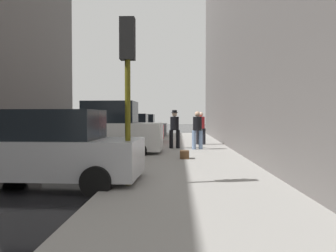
{
  "coord_description": "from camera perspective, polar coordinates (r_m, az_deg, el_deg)",
  "views": [
    {
      "loc": [
        5.6,
        -9.31,
        1.64
      ],
      "look_at": [
        5.05,
        7.47,
        1.14
      ],
      "focal_mm": 35.0,
      "sensor_mm": 36.0,
      "label": 1
    }
  ],
  "objects": [
    {
      "name": "sidewalk",
      "position": [
        9.45,
        4.31,
        -7.84
      ],
      "size": [
        4.0,
        40.0,
        0.15
      ],
      "primitive_type": "cube",
      "color": "gray",
      "rests_on": "ground_plane"
    },
    {
      "name": "parked_silver_sedan",
      "position": [
        8.08,
        -19.61,
        -4.01
      ],
      "size": [
        4.27,
        2.19,
        1.79
      ],
      "color": "#B7BABF",
      "rests_on": "ground_plane"
    },
    {
      "name": "parked_white_van",
      "position": [
        13.69,
        -10.6,
        -0.87
      ],
      "size": [
        4.64,
        2.14,
        2.25
      ],
      "color": "silver",
      "rests_on": "ground_plane"
    },
    {
      "name": "parked_red_hatchback",
      "position": [
        19.32,
        -6.93,
        -0.65
      ],
      "size": [
        4.2,
        2.06,
        1.79
      ],
      "color": "#B2191E",
      "rests_on": "ground_plane"
    },
    {
      "name": "parked_gray_coupe",
      "position": [
        24.75,
        -4.99,
        -0.13
      ],
      "size": [
        4.21,
        2.07,
        1.79
      ],
      "color": "slate",
      "rests_on": "ground_plane"
    },
    {
      "name": "fire_hydrant",
      "position": [
        16.33,
        -2.18,
        -2.31
      ],
      "size": [
        0.42,
        0.22,
        0.7
      ],
      "color": "red",
      "rests_on": "sidewalk"
    },
    {
      "name": "traffic_light",
      "position": [
        7.21,
        -7.05,
        10.62
      ],
      "size": [
        0.32,
        0.32,
        3.6
      ],
      "color": "#514C0F",
      "rests_on": "sidewalk"
    },
    {
      "name": "pedestrian_in_red_jacket",
      "position": [
        17.38,
        5.75,
        -0.07
      ],
      "size": [
        0.53,
        0.49,
        1.71
      ],
      "color": "black",
      "rests_on": "sidewalk"
    },
    {
      "name": "pedestrian_in_jeans",
      "position": [
        14.82,
        5.14,
        -0.37
      ],
      "size": [
        0.53,
        0.5,
        1.71
      ],
      "color": "#728CB2",
      "rests_on": "sidewalk"
    },
    {
      "name": "pedestrian_with_fedora",
      "position": [
        15.24,
        1.15,
        -0.19
      ],
      "size": [
        0.53,
        0.48,
        1.78
      ],
      "color": "black",
      "rests_on": "sidewalk"
    },
    {
      "name": "duffel_bag",
      "position": [
        11.6,
        2.88,
        -4.98
      ],
      "size": [
        0.32,
        0.44,
        0.28
      ],
      "color": "#472D19",
      "rests_on": "sidewalk"
    }
  ]
}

